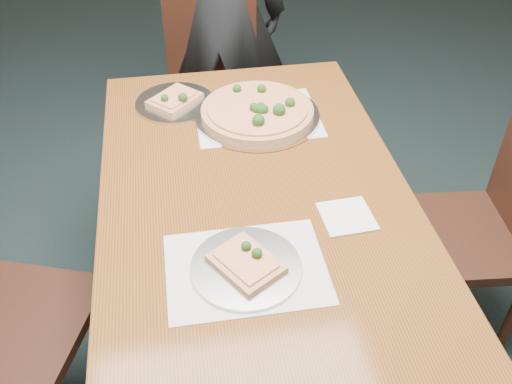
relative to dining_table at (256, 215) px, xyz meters
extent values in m
plane|color=black|center=(-0.04, -0.15, -0.66)|extent=(8.00, 8.00, 0.00)
cube|color=#5C3012|center=(0.00, 0.00, 0.07)|extent=(0.90, 1.50, 0.04)
cylinder|color=black|center=(-0.39, 0.69, -0.31)|extent=(0.07, 0.07, 0.70)
cylinder|color=black|center=(0.39, 0.69, -0.31)|extent=(0.07, 0.07, 0.70)
cube|color=black|center=(-0.06, 1.00, -0.21)|extent=(0.50, 0.50, 0.04)
cylinder|color=black|center=(-0.27, 0.87, -0.44)|extent=(0.04, 0.04, 0.43)
cylinder|color=black|center=(-0.19, 1.22, -0.44)|extent=(0.04, 0.04, 0.43)
cylinder|color=black|center=(0.08, 0.79, -0.44)|extent=(0.04, 0.04, 0.43)
cylinder|color=black|center=(0.16, 1.14, -0.44)|extent=(0.04, 0.04, 0.43)
cube|color=black|center=(-0.01, 1.19, 0.03)|extent=(0.42, 0.13, 0.44)
cube|color=black|center=(-0.74, -0.12, -0.21)|extent=(0.54, 0.54, 0.04)
cylinder|color=black|center=(-0.51, -0.01, -0.44)|extent=(0.04, 0.04, 0.43)
cylinder|color=black|center=(-0.85, 0.11, -0.44)|extent=(0.04, 0.04, 0.43)
cube|color=black|center=(0.70, 0.01, -0.21)|extent=(0.46, 0.46, 0.04)
cylinder|color=black|center=(0.54, 0.20, -0.44)|extent=(0.04, 0.04, 0.43)
cylinder|color=black|center=(0.90, 0.17, -0.44)|extent=(0.04, 0.04, 0.43)
cylinder|color=black|center=(0.50, -0.15, -0.44)|extent=(0.04, 0.04, 0.43)
cylinder|color=black|center=(0.86, -0.19, -0.44)|extent=(0.04, 0.04, 0.43)
imported|color=black|center=(0.04, 1.22, 0.14)|extent=(0.67, 0.53, 1.61)
cube|color=white|center=(0.07, 0.40, 0.09)|extent=(0.42, 0.32, 0.00)
cube|color=white|center=(-0.07, -0.29, 0.09)|extent=(0.40, 0.30, 0.00)
cylinder|color=silver|center=(0.07, 0.40, 0.10)|extent=(0.43, 0.43, 0.01)
cylinder|color=#B67546|center=(0.07, 0.40, 0.12)|extent=(0.39, 0.39, 0.02)
cylinder|color=#FECC84|center=(0.07, 0.40, 0.13)|extent=(0.34, 0.34, 0.01)
sphere|color=#194114|center=(0.02, 0.51, 0.14)|extent=(0.03, 0.03, 0.03)
sphere|color=#194114|center=(0.07, 0.37, 0.14)|extent=(0.03, 0.03, 0.03)
sphere|color=#194114|center=(0.08, 0.36, 0.14)|extent=(0.03, 0.03, 0.03)
sphere|color=#194114|center=(0.06, 0.38, 0.14)|extent=(0.03, 0.03, 0.03)
sphere|color=#194114|center=(0.08, 0.38, 0.14)|extent=(0.03, 0.03, 0.03)
sphere|color=#194114|center=(0.10, 0.50, 0.14)|extent=(0.03, 0.03, 0.03)
sphere|color=#194114|center=(0.18, 0.39, 0.14)|extent=(0.03, 0.03, 0.03)
sphere|color=#194114|center=(0.05, 0.29, 0.14)|extent=(0.03, 0.03, 0.03)
sphere|color=#194114|center=(0.06, 0.29, 0.15)|extent=(0.04, 0.04, 0.04)
sphere|color=#194114|center=(0.07, 0.36, 0.14)|extent=(0.03, 0.03, 0.03)
sphere|color=#194114|center=(0.14, 0.34, 0.15)|extent=(0.04, 0.04, 0.04)
cylinder|color=silver|center=(-0.07, -0.29, 0.10)|extent=(0.28, 0.28, 0.01)
cube|color=#B67546|center=(-0.07, -0.29, 0.11)|extent=(0.20, 0.21, 0.02)
cube|color=#FECC84|center=(-0.07, -0.29, 0.12)|extent=(0.16, 0.17, 0.01)
sphere|color=#194114|center=(-0.07, -0.25, 0.13)|extent=(0.03, 0.03, 0.03)
sphere|color=#194114|center=(-0.04, -0.28, 0.13)|extent=(0.03, 0.03, 0.03)
cylinder|color=silver|center=(-0.21, 0.53, 0.10)|extent=(0.28, 0.28, 0.01)
cube|color=#B67546|center=(-0.21, 0.53, 0.11)|extent=(0.21, 0.21, 0.02)
cube|color=#FECC84|center=(-0.21, 0.53, 0.12)|extent=(0.17, 0.17, 0.01)
sphere|color=#194114|center=(-0.18, 0.50, 0.13)|extent=(0.03, 0.03, 0.03)
sphere|color=#194114|center=(-0.24, 0.51, 0.13)|extent=(0.03, 0.03, 0.03)
cube|color=white|center=(0.23, -0.15, 0.09)|extent=(0.15, 0.15, 0.01)
camera|label=1|loc=(-0.21, -1.25, 1.16)|focal=40.00mm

